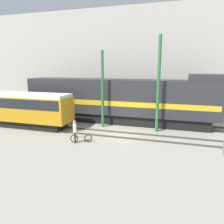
{
  "coord_description": "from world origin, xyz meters",
  "views": [
    {
      "loc": [
        4.69,
        -17.91,
        5.83
      ],
      "look_at": [
        -1.02,
        0.44,
        1.8
      ],
      "focal_mm": 35.0,
      "sensor_mm": 36.0,
      "label": 1
    }
  ],
  "objects_px": {
    "streetcar": "(20,107)",
    "utility_pole_center": "(158,85)",
    "utility_pole_left": "(102,90)",
    "freight_locomotive": "(119,100)",
    "bicycle": "(81,138)",
    "person": "(75,129)"
  },
  "relations": [
    {
      "from": "bicycle",
      "to": "person",
      "type": "height_order",
      "value": "person"
    },
    {
      "from": "utility_pole_left",
      "to": "freight_locomotive",
      "type": "bearing_deg",
      "value": 64.81
    },
    {
      "from": "freight_locomotive",
      "to": "utility_pole_center",
      "type": "bearing_deg",
      "value": -27.52
    },
    {
      "from": "streetcar",
      "to": "bicycle",
      "type": "relative_size",
      "value": 6.42
    },
    {
      "from": "streetcar",
      "to": "utility_pole_center",
      "type": "height_order",
      "value": "utility_pole_center"
    },
    {
      "from": "freight_locomotive",
      "to": "bicycle",
      "type": "height_order",
      "value": "freight_locomotive"
    },
    {
      "from": "person",
      "to": "utility_pole_center",
      "type": "height_order",
      "value": "utility_pole_center"
    },
    {
      "from": "utility_pole_left",
      "to": "utility_pole_center",
      "type": "distance_m",
      "value": 5.25
    },
    {
      "from": "utility_pole_center",
      "to": "utility_pole_left",
      "type": "bearing_deg",
      "value": 180.0
    },
    {
      "from": "freight_locomotive",
      "to": "person",
      "type": "height_order",
      "value": "freight_locomotive"
    },
    {
      "from": "streetcar",
      "to": "utility_pole_center",
      "type": "xyz_separation_m",
      "value": [
        13.03,
        2.18,
        2.34
      ]
    },
    {
      "from": "bicycle",
      "to": "utility_pole_left",
      "type": "bearing_deg",
      "value": 88.83
    },
    {
      "from": "freight_locomotive",
      "to": "utility_pole_center",
      "type": "distance_m",
      "value": 5.07
    },
    {
      "from": "bicycle",
      "to": "utility_pole_center",
      "type": "xyz_separation_m",
      "value": [
        5.31,
        4.73,
        3.92
      ]
    },
    {
      "from": "utility_pole_left",
      "to": "utility_pole_center",
      "type": "relative_size",
      "value": 0.86
    },
    {
      "from": "streetcar",
      "to": "utility_pole_center",
      "type": "relative_size",
      "value": 1.24
    },
    {
      "from": "freight_locomotive",
      "to": "bicycle",
      "type": "relative_size",
      "value": 12.02
    },
    {
      "from": "utility_pole_center",
      "to": "streetcar",
      "type": "bearing_deg",
      "value": -170.5
    },
    {
      "from": "streetcar",
      "to": "person",
      "type": "height_order",
      "value": "streetcar"
    },
    {
      "from": "freight_locomotive",
      "to": "utility_pole_left",
      "type": "distance_m",
      "value": 2.72
    },
    {
      "from": "streetcar",
      "to": "freight_locomotive",
      "type": "bearing_deg",
      "value": 26.26
    },
    {
      "from": "freight_locomotive",
      "to": "person",
      "type": "xyz_separation_m",
      "value": [
        -1.51,
        -7.2,
        -1.29
      ]
    }
  ]
}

